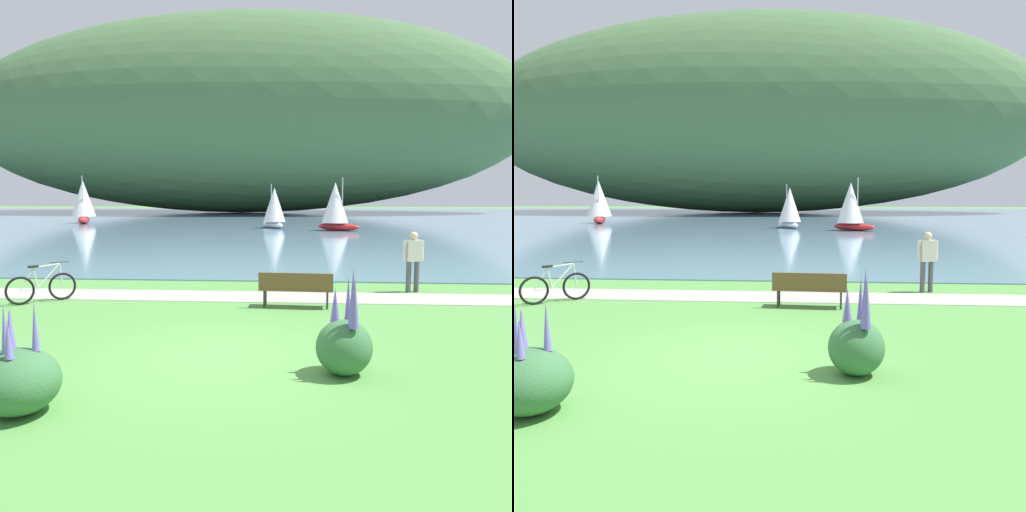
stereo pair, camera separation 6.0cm
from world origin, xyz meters
The scene contains 12 objects.
ground_plane centered at (0.00, 0.00, 0.00)m, with size 200.00×200.00×0.00m, color #518E42.
bay_water centered at (0.00, 47.75, 0.02)m, with size 180.00×80.00×0.04m, color #6B8EA8.
distant_hillside centered at (-6.31, 66.38, 13.49)m, with size 81.11×28.00×26.89m, color #42663D.
shoreline_path centered at (0.00, 5.32, 0.01)m, with size 60.00×1.50×0.01m, color #A39E93.
park_bench_near_camera centered at (1.29, 4.04, 0.52)m, with size 1.82×0.58×0.88m.
bicycle_leaning_near_bench centered at (-5.19, 4.22, 0.40)m, with size 1.35×1.23×1.01m.
person_at_shoreline centered at (4.59, 6.33, 0.98)m, with size 0.60×0.29×1.71m.
echium_bush_beside_closest centered at (2.02, -0.72, 0.49)m, with size 0.87×0.87×1.70m.
echium_bush_mid_cluster centered at (-2.26, -2.46, 0.44)m, with size 1.10×1.10×1.46m.
sailboat_nearest_to_shore centered at (4.28, 30.47, 1.86)m, with size 3.32×2.68×3.86m.
sailboat_mid_bay centered at (-0.31, 32.79, 1.67)m, with size 2.46×2.96×3.47m.
sailboat_toward_hillside centered at (-17.94, 38.44, 2.06)m, with size 2.75×3.79×4.29m.
Camera 2 is at (1.29, -8.67, 2.79)m, focal length 37.09 mm.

